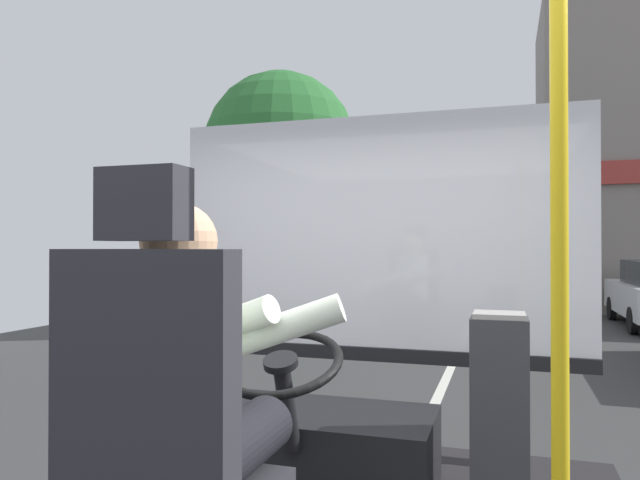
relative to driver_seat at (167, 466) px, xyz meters
The scene contains 8 objects.
ground 9.39m from the driver_seat, 89.46° to the left, with size 18.00×44.00×0.06m.
driver_seat is the anchor object (origin of this frame).
bus_driver 0.22m from the driver_seat, 90.00° to the left, with size 0.78×0.54×0.78m.
steering_console 1.27m from the driver_seat, 90.00° to the left, with size 1.10×0.94×0.80m.
handrail_pole 1.14m from the driver_seat, 14.66° to the left, with size 0.04×0.04×2.24m.
fare_box 1.41m from the driver_seat, 54.13° to the left, with size 0.22×0.20×0.89m.
windshield_panel 2.18m from the driver_seat, 87.63° to the left, with size 2.50×0.08×1.48m.
street_tree 11.53m from the driver_seat, 109.90° to the left, with size 3.29×3.29×5.55m.
Camera 1 is at (0.76, -1.85, 1.76)m, focal length 32.92 mm.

